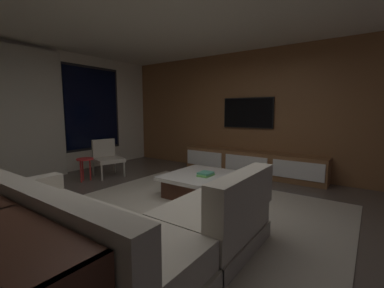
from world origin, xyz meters
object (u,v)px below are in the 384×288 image
Objects in this scene: coffee_table at (204,185)px; mounted_tv at (248,113)px; sectional_couch at (116,231)px; accent_chair_near_window at (107,156)px; side_stool at (85,163)px; book_stack_on_coffee_table at (206,174)px; media_console at (252,164)px.

coffee_table is 1.01× the size of mounted_tv.
sectional_couch is 3.35m from accent_chair_near_window.
side_stool is 3.58m from mounted_tv.
side_stool is (-0.61, 2.41, 0.19)m from coffee_table.
sectional_couch is at bearing -172.36° from book_stack_on_coffee_table.
sectional_couch is 9.56× the size of book_stack_on_coffee_table.
sectional_couch is 2.17× the size of mounted_tv.
mounted_tv reaches higher than media_console.
media_console is (2.37, -2.51, -0.12)m from side_stool.
accent_chair_near_window reaches higher than side_stool.
sectional_couch is at bearing -124.91° from accent_chair_near_window.
accent_chair_near_window is 3.22m from mounted_tv.
media_console is at bearing -53.73° from accent_chair_near_window.
mounted_tv is (3.95, 0.42, 1.06)m from sectional_couch.
accent_chair_near_window is (-0.10, 2.43, 0.25)m from coffee_table.
media_console is at bearing -3.11° from coffee_table.
book_stack_on_coffee_table is 0.34× the size of accent_chair_near_window.
accent_chair_near_window is 0.52m from side_stool.
sectional_couch reaches higher than media_console.
sectional_couch reaches higher than coffee_table.
coffee_table is 2.50m from side_stool.
book_stack_on_coffee_table is 1.81m from media_console.
coffee_table is at bearing 49.61° from book_stack_on_coffee_table.
accent_chair_near_window reaches higher than coffee_table.
accent_chair_near_window is 3.14m from media_console.
sectional_couch reaches higher than accent_chair_near_window.
mounted_tv is (1.94, 0.10, 1.16)m from coffee_table.
book_stack_on_coffee_table is (-0.04, -0.05, 0.20)m from coffee_table.
coffee_table is 2.52× the size of side_stool.
sectional_couch is 2.16× the size of coffee_table.
sectional_couch is at bearing -171.08° from coffee_table.
sectional_couch is 3.07m from side_stool.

